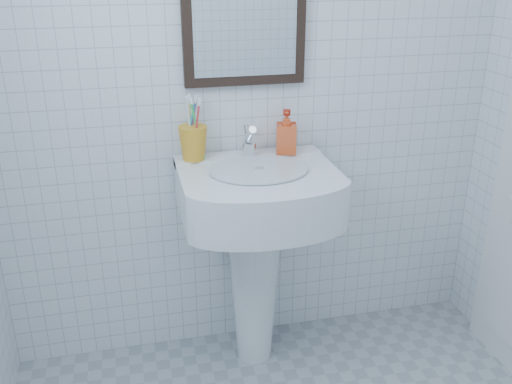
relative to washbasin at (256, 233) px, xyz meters
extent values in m
cube|color=white|center=(0.03, 0.21, 0.60)|extent=(2.20, 0.02, 2.50)
cone|color=white|center=(0.00, 0.03, -0.26)|extent=(0.25, 0.25, 0.78)
cube|color=white|center=(0.00, -0.03, 0.21)|extent=(0.63, 0.45, 0.19)
cube|color=white|center=(0.00, 0.14, 0.29)|extent=(0.63, 0.11, 0.03)
cylinder|color=silver|center=(0.00, -0.06, 0.31)|extent=(0.39, 0.39, 0.01)
cylinder|color=silver|center=(0.00, 0.12, 0.34)|extent=(0.06, 0.06, 0.06)
cylinder|color=silver|center=(0.00, 0.10, 0.41)|extent=(0.03, 0.11, 0.09)
cylinder|color=silver|center=(0.00, 0.14, 0.39)|extent=(0.04, 0.06, 0.11)
imported|color=red|center=(0.16, 0.12, 0.40)|extent=(0.10, 0.10, 0.19)
cube|color=black|center=(0.00, 0.19, 0.90)|extent=(0.50, 0.04, 0.62)
cube|color=white|center=(0.00, 0.17, 0.90)|extent=(0.42, 0.00, 0.54)
camera|label=1|loc=(-0.49, -2.10, 1.09)|focal=40.00mm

